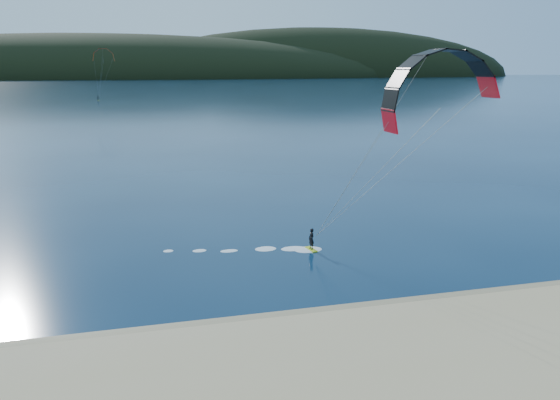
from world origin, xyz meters
name	(u,v)px	position (x,y,z in m)	size (l,w,h in m)	color
ground	(236,382)	(0.00, 0.00, 0.00)	(1800.00, 1800.00, 0.00)	#071C34
wet_sand	(221,330)	(0.00, 4.50, 0.05)	(220.00, 2.50, 0.10)	#957D57
headland	(146,77)	(0.63, 745.28, 0.00)	(1200.00, 310.00, 140.00)	black
kitesurfer_near	(430,116)	(13.29, 9.40, 9.72)	(20.36, 8.63, 13.31)	#D6E51B
kitesurfer_far	(104,60)	(-17.21, 199.57, 15.55)	(7.98, 8.06, 17.72)	#D6E51B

